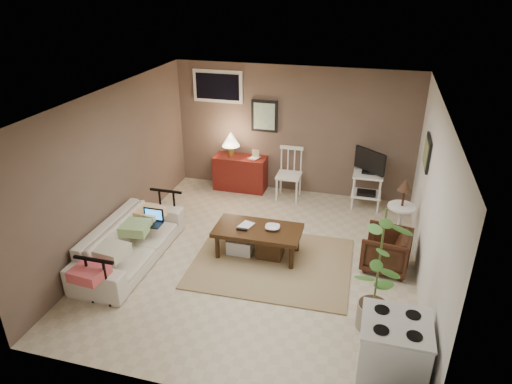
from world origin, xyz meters
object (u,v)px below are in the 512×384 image
(coffee_table, at_px, (257,239))
(potted_plant, at_px, (379,266))
(sofa, at_px, (129,236))
(red_console, at_px, (240,170))
(tv_stand, at_px, (368,178))
(armchair, at_px, (386,248))
(spindle_chair, at_px, (289,175))
(stove, at_px, (392,356))
(side_table, at_px, (402,205))

(coffee_table, bearing_deg, potted_plant, -33.58)
(sofa, bearing_deg, coffee_table, -70.76)
(coffee_table, height_order, red_console, red_console)
(sofa, relative_size, tv_stand, 1.89)
(tv_stand, xyz_separation_m, armchair, (0.37, -1.86, -0.26))
(sofa, xyz_separation_m, red_console, (0.81, 2.81, -0.01))
(coffee_table, distance_m, red_console, 2.40)
(coffee_table, relative_size, potted_plant, 0.79)
(coffee_table, relative_size, spindle_chair, 1.33)
(spindle_chair, height_order, armchair, spindle_chair)
(coffee_table, xyz_separation_m, armchair, (1.85, 0.17, 0.05))
(spindle_chair, bearing_deg, red_console, 172.30)
(stove, bearing_deg, coffee_table, 133.46)
(spindle_chair, xyz_separation_m, side_table, (1.97, -1.20, 0.24))
(coffee_table, xyz_separation_m, spindle_chair, (0.06, 2.06, 0.18))
(sofa, relative_size, stove, 2.40)
(side_table, relative_size, potted_plant, 0.69)
(red_console, xyz_separation_m, side_table, (2.98, -1.34, 0.30))
(sofa, bearing_deg, side_table, -68.74)
(tv_stand, xyz_separation_m, side_table, (0.55, -1.16, 0.11))
(sofa, xyz_separation_m, spindle_chair, (1.81, 2.68, 0.05))
(sofa, height_order, side_table, side_table)
(sofa, relative_size, side_table, 1.85)
(side_table, bearing_deg, coffee_table, -157.04)
(armchair, relative_size, stove, 0.74)
(spindle_chair, height_order, tv_stand, tv_stand)
(spindle_chair, relative_size, armchair, 1.50)
(red_console, relative_size, armchair, 1.80)
(coffee_table, height_order, armchair, armchair)
(red_console, distance_m, side_table, 3.28)
(potted_plant, relative_size, stove, 1.88)
(sofa, distance_m, spindle_chair, 3.23)
(tv_stand, relative_size, side_table, 0.98)
(spindle_chair, relative_size, stove, 1.11)
(potted_plant, bearing_deg, red_console, 128.60)
(tv_stand, height_order, armchair, tv_stand)
(red_console, xyz_separation_m, armchair, (2.80, -2.03, -0.08))
(side_table, bearing_deg, potted_plant, -98.82)
(coffee_table, relative_size, armchair, 1.99)
(armchair, bearing_deg, tv_stand, -160.67)
(coffee_table, xyz_separation_m, side_table, (2.03, 0.86, 0.43))
(spindle_chair, distance_m, side_table, 2.32)
(red_console, distance_m, stove, 5.10)
(red_console, height_order, stove, red_console)
(tv_stand, height_order, stove, tv_stand)
(spindle_chair, distance_m, armchair, 2.61)
(coffee_table, bearing_deg, stove, -46.54)
(armchair, distance_m, stove, 2.19)
(sofa, relative_size, armchair, 3.22)
(side_table, distance_m, potted_plant, 2.03)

